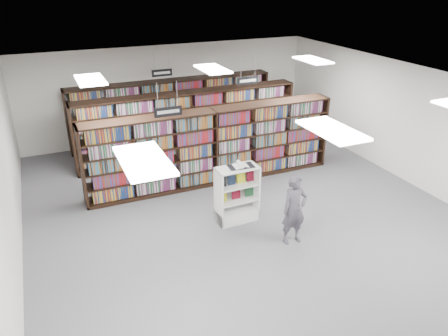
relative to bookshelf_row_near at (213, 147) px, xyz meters
name	(u,v)px	position (x,y,z in m)	size (l,w,h in m)	color
floor	(245,214)	(0.00, -2.00, -1.05)	(12.00, 12.00, 0.00)	#545358
ceiling	(248,85)	(0.00, -2.00, 2.15)	(10.00, 12.00, 0.10)	silver
wall_back	(170,92)	(0.00, 4.00, 0.55)	(10.00, 0.10, 3.20)	silver
wall_left	(6,195)	(-5.00, -2.00, 0.55)	(0.10, 12.00, 3.20)	silver
wall_right	(412,126)	(5.00, -2.00, 0.55)	(0.10, 12.00, 3.20)	silver
bookshelf_row_near	(213,147)	(0.00, 0.00, 0.00)	(7.00, 0.60, 2.10)	black
bookshelf_row_mid	(189,125)	(0.00, 2.00, 0.00)	(7.00, 0.60, 2.10)	black
bookshelf_row_far	(173,110)	(0.00, 3.70, 0.00)	(7.00, 0.60, 2.10)	black
aisle_sign_left	(168,111)	(-1.50, -1.00, 1.48)	(0.65, 0.02, 0.80)	#B2B2B7
aisle_sign_right	(248,80)	(1.50, 1.00, 1.48)	(0.65, 0.02, 0.80)	#B2B2B7
aisle_sign_center	(162,72)	(-0.50, 3.00, 1.48)	(0.65, 0.02, 0.80)	#B2B2B7
troffer_front_left	(144,160)	(-3.00, -5.00, 2.11)	(0.60, 1.20, 0.04)	white
troffer_front_center	(332,130)	(0.00, -5.00, 2.11)	(0.60, 1.20, 0.04)	white
troffer_back_left	(90,80)	(-3.00, 0.00, 2.11)	(0.60, 1.20, 0.04)	white
troffer_back_center	(213,69)	(0.00, 0.00, 2.11)	(0.60, 1.20, 0.04)	white
troffer_back_right	(313,60)	(3.00, 0.00, 2.11)	(0.60, 1.20, 0.04)	white
endcap_display	(236,202)	(-0.29, -2.11, -0.59)	(0.99, 0.52, 1.37)	white
open_book	(241,165)	(-0.19, -2.12, 0.35)	(0.61, 0.39, 0.13)	black
shopper	(294,210)	(0.46, -3.44, -0.26)	(0.58, 0.38, 1.59)	#524C57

